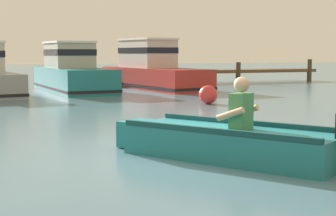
# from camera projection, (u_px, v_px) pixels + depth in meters

# --- Properties ---
(ground_plane) EXTENTS (120.00, 120.00, 0.00)m
(ground_plane) POSITION_uv_depth(u_px,v_px,m) (188.00, 153.00, 8.08)
(ground_plane) COLOR slate
(wooden_dock) EXTENTS (13.59, 1.64, 1.16)m
(wooden_dock) POSITION_uv_depth(u_px,v_px,m) (194.00, 72.00, 26.17)
(wooden_dock) COLOR brown
(wooden_dock) RESTS_ON ground
(rowboat_with_person) EXTENTS (2.60, 3.39, 1.19)m
(rowboat_with_person) POSITION_uv_depth(u_px,v_px,m) (227.00, 141.00, 7.62)
(rowboat_with_person) COLOR #1E727A
(rowboat_with_person) RESTS_ON ground
(moored_boat_teal) EXTENTS (2.33, 6.11, 1.97)m
(moored_boat_teal) POSITION_uv_depth(u_px,v_px,m) (72.00, 72.00, 21.00)
(moored_boat_teal) COLOR #1E727A
(moored_boat_teal) RESTS_ON ground
(moored_boat_red) EXTENTS (2.90, 6.89, 2.13)m
(moored_boat_red) POSITION_uv_depth(u_px,v_px,m) (151.00, 70.00, 22.69)
(moored_boat_red) COLOR #B72D28
(moored_boat_red) RESTS_ON ground
(mooring_buoy) EXTENTS (0.55, 0.55, 0.55)m
(mooring_buoy) POSITION_uv_depth(u_px,v_px,m) (208.00, 95.00, 15.69)
(mooring_buoy) COLOR red
(mooring_buoy) RESTS_ON ground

